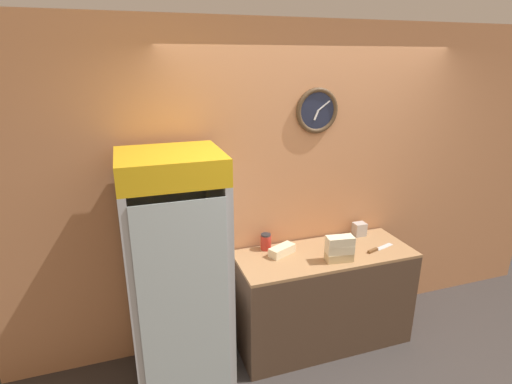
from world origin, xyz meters
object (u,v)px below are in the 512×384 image
at_px(sandwich_stack_middle, 340,249).
at_px(sandwich_stack_top, 340,241).
at_px(napkin_dispenser, 359,229).
at_px(beverage_cooler, 176,262).
at_px(condiment_jar, 266,242).
at_px(sandwich_stack_bottom, 339,257).
at_px(chefs_knife, 377,249).
at_px(sandwich_flat_left, 282,250).

relative_size(sandwich_stack_middle, sandwich_stack_top, 1.01).
bearing_deg(sandwich_stack_middle, napkin_dispenser, 41.50).
height_order(beverage_cooler, napkin_dispenser, beverage_cooler).
xyz_separation_m(sandwich_stack_middle, condiment_jar, (-0.49, 0.38, -0.04)).
distance_m(sandwich_stack_top, napkin_dispenser, 0.57).
height_order(sandwich_stack_bottom, condiment_jar, condiment_jar).
xyz_separation_m(chefs_knife, napkin_dispenser, (0.02, 0.31, 0.05)).
xyz_separation_m(sandwich_stack_bottom, napkin_dispenser, (0.42, 0.37, 0.03)).
height_order(beverage_cooler, sandwich_flat_left, beverage_cooler).
distance_m(beverage_cooler, napkin_dispenser, 1.71).
bearing_deg(napkin_dispenser, sandwich_flat_left, -171.14).
bearing_deg(sandwich_stack_bottom, sandwich_stack_top, 0.00).
xyz_separation_m(beverage_cooler, chefs_knife, (1.67, -0.08, -0.12)).
height_order(beverage_cooler, condiment_jar, beverage_cooler).
relative_size(beverage_cooler, sandwich_stack_bottom, 8.05).
relative_size(sandwich_stack_top, condiment_jar, 1.63).
bearing_deg(sandwich_stack_top, beverage_cooler, 173.61).
bearing_deg(beverage_cooler, sandwich_stack_bottom, -6.39).
relative_size(sandwich_stack_bottom, chefs_knife, 0.76).
bearing_deg(chefs_knife, sandwich_stack_top, -171.11).
relative_size(sandwich_stack_bottom, sandwich_flat_left, 0.90).
height_order(sandwich_stack_top, napkin_dispenser, sandwich_stack_top).
height_order(beverage_cooler, sandwich_stack_bottom, beverage_cooler).
xyz_separation_m(sandwich_stack_middle, napkin_dispenser, (0.42, 0.37, -0.04)).
bearing_deg(sandwich_stack_middle, chefs_knife, 8.89).
relative_size(sandwich_stack_bottom, sandwich_stack_top, 1.00).
relative_size(sandwich_stack_middle, sandwich_flat_left, 0.90).
xyz_separation_m(sandwich_stack_bottom, sandwich_stack_top, (0.00, 0.00, 0.14)).
bearing_deg(condiment_jar, sandwich_flat_left, -54.47).
bearing_deg(napkin_dispenser, sandwich_stack_bottom, -138.50).
relative_size(sandwich_flat_left, chefs_knife, 0.84).
bearing_deg(napkin_dispenser, condiment_jar, 179.67).
relative_size(sandwich_stack_bottom, napkin_dispenser, 1.89).
distance_m(sandwich_stack_bottom, sandwich_stack_middle, 0.07).
bearing_deg(sandwich_stack_top, sandwich_flat_left, 147.96).
bearing_deg(sandwich_stack_bottom, beverage_cooler, 173.61).
bearing_deg(chefs_knife, sandwich_stack_middle, -171.11).
bearing_deg(sandwich_stack_middle, sandwich_stack_top, 0.00).
xyz_separation_m(sandwich_flat_left, napkin_dispenser, (0.81, 0.13, 0.02)).
bearing_deg(sandwich_stack_top, napkin_dispenser, 41.50).
xyz_separation_m(chefs_knife, condiment_jar, (-0.89, 0.31, 0.06)).
height_order(sandwich_stack_bottom, sandwich_flat_left, sandwich_flat_left).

